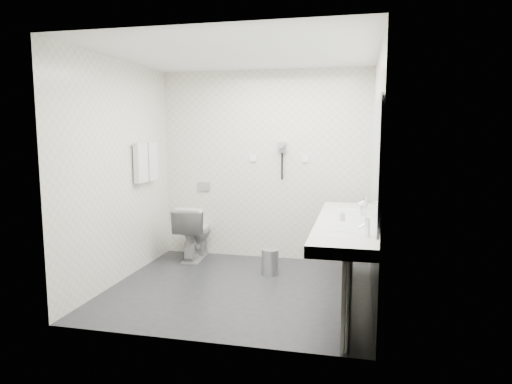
# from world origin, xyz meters

# --- Properties ---
(floor) EXTENTS (2.80, 2.80, 0.00)m
(floor) POSITION_xyz_m (0.00, 0.00, 0.00)
(floor) COLOR #242428
(floor) RESTS_ON ground
(ceiling) EXTENTS (2.80, 2.80, 0.00)m
(ceiling) POSITION_xyz_m (0.00, 0.00, 2.50)
(ceiling) COLOR white
(ceiling) RESTS_ON wall_back
(wall_back) EXTENTS (2.80, 0.00, 2.80)m
(wall_back) POSITION_xyz_m (0.00, 1.30, 1.25)
(wall_back) COLOR silver
(wall_back) RESTS_ON floor
(wall_front) EXTENTS (2.80, 0.00, 2.80)m
(wall_front) POSITION_xyz_m (0.00, -1.30, 1.25)
(wall_front) COLOR silver
(wall_front) RESTS_ON floor
(wall_left) EXTENTS (0.00, 2.60, 2.60)m
(wall_left) POSITION_xyz_m (-1.40, 0.00, 1.25)
(wall_left) COLOR silver
(wall_left) RESTS_ON floor
(wall_right) EXTENTS (0.00, 2.60, 2.60)m
(wall_right) POSITION_xyz_m (1.40, 0.00, 1.25)
(wall_right) COLOR silver
(wall_right) RESTS_ON floor
(vanity_counter) EXTENTS (0.55, 2.20, 0.10)m
(vanity_counter) POSITION_xyz_m (1.12, -0.20, 0.80)
(vanity_counter) COLOR white
(vanity_counter) RESTS_ON floor
(vanity_panel) EXTENTS (0.03, 2.15, 0.75)m
(vanity_panel) POSITION_xyz_m (1.15, -0.20, 0.38)
(vanity_panel) COLOR gray
(vanity_panel) RESTS_ON floor
(vanity_post_near) EXTENTS (0.06, 0.06, 0.75)m
(vanity_post_near) POSITION_xyz_m (1.18, -1.24, 0.38)
(vanity_post_near) COLOR silver
(vanity_post_near) RESTS_ON floor
(vanity_post_far) EXTENTS (0.06, 0.06, 0.75)m
(vanity_post_far) POSITION_xyz_m (1.18, 0.84, 0.38)
(vanity_post_far) COLOR silver
(vanity_post_far) RESTS_ON floor
(mirror) EXTENTS (0.02, 2.20, 1.05)m
(mirror) POSITION_xyz_m (1.39, -0.20, 1.45)
(mirror) COLOR #B2BCC6
(mirror) RESTS_ON wall_right
(basin_near) EXTENTS (0.40, 0.31, 0.05)m
(basin_near) POSITION_xyz_m (1.12, -0.85, 0.83)
(basin_near) COLOR white
(basin_near) RESTS_ON vanity_counter
(basin_far) EXTENTS (0.40, 0.31, 0.05)m
(basin_far) POSITION_xyz_m (1.12, 0.45, 0.83)
(basin_far) COLOR white
(basin_far) RESTS_ON vanity_counter
(faucet_near) EXTENTS (0.04, 0.04, 0.15)m
(faucet_near) POSITION_xyz_m (1.32, -0.85, 0.92)
(faucet_near) COLOR silver
(faucet_near) RESTS_ON vanity_counter
(faucet_far) EXTENTS (0.04, 0.04, 0.15)m
(faucet_far) POSITION_xyz_m (1.32, 0.45, 0.92)
(faucet_far) COLOR silver
(faucet_far) RESTS_ON vanity_counter
(soap_bottle_a) EXTENTS (0.06, 0.06, 0.10)m
(soap_bottle_a) POSITION_xyz_m (1.09, -0.24, 0.90)
(soap_bottle_a) COLOR beige
(soap_bottle_a) RESTS_ON vanity_counter
(glass_left) EXTENTS (0.07, 0.07, 0.10)m
(glass_left) POSITION_xyz_m (1.29, 0.09, 0.90)
(glass_left) COLOR silver
(glass_left) RESTS_ON vanity_counter
(toilet) EXTENTS (0.45, 0.74, 0.73)m
(toilet) POSITION_xyz_m (-0.90, 1.01, 0.37)
(toilet) COLOR white
(toilet) RESTS_ON floor
(flush_plate) EXTENTS (0.18, 0.02, 0.12)m
(flush_plate) POSITION_xyz_m (-0.85, 1.29, 0.95)
(flush_plate) COLOR #B2B5BA
(flush_plate) RESTS_ON wall_back
(pedal_bin) EXTENTS (0.27, 0.27, 0.29)m
(pedal_bin) POSITION_xyz_m (0.23, 0.57, 0.14)
(pedal_bin) COLOR #B2B5BA
(pedal_bin) RESTS_ON floor
(bin_lid) EXTENTS (0.21, 0.21, 0.02)m
(bin_lid) POSITION_xyz_m (0.23, 0.57, 0.30)
(bin_lid) COLOR #B2B5BA
(bin_lid) RESTS_ON pedal_bin
(towel_rail) EXTENTS (0.02, 0.62, 0.02)m
(towel_rail) POSITION_xyz_m (-1.35, 0.55, 1.55)
(towel_rail) COLOR silver
(towel_rail) RESTS_ON wall_left
(towel_near) EXTENTS (0.07, 0.24, 0.48)m
(towel_near) POSITION_xyz_m (-1.34, 0.41, 1.33)
(towel_near) COLOR white
(towel_near) RESTS_ON towel_rail
(towel_far) EXTENTS (0.07, 0.24, 0.48)m
(towel_far) POSITION_xyz_m (-1.34, 0.69, 1.33)
(towel_far) COLOR white
(towel_far) RESTS_ON towel_rail
(dryer_cradle) EXTENTS (0.10, 0.04, 0.14)m
(dryer_cradle) POSITION_xyz_m (0.25, 1.27, 1.50)
(dryer_cradle) COLOR gray
(dryer_cradle) RESTS_ON wall_back
(dryer_barrel) EXTENTS (0.08, 0.14, 0.08)m
(dryer_barrel) POSITION_xyz_m (0.25, 1.20, 1.53)
(dryer_barrel) COLOR gray
(dryer_barrel) RESTS_ON dryer_cradle
(dryer_cord) EXTENTS (0.02, 0.02, 0.35)m
(dryer_cord) POSITION_xyz_m (0.25, 1.26, 1.25)
(dryer_cord) COLOR black
(dryer_cord) RESTS_ON dryer_cradle
(switch_plate_a) EXTENTS (0.09, 0.02, 0.09)m
(switch_plate_a) POSITION_xyz_m (-0.15, 1.29, 1.35)
(switch_plate_a) COLOR white
(switch_plate_a) RESTS_ON wall_back
(switch_plate_b) EXTENTS (0.09, 0.02, 0.09)m
(switch_plate_b) POSITION_xyz_m (0.55, 1.29, 1.35)
(switch_plate_b) COLOR white
(switch_plate_b) RESTS_ON wall_back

